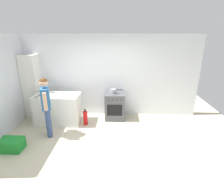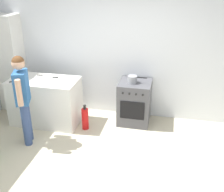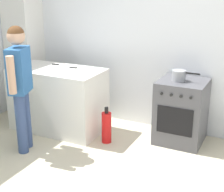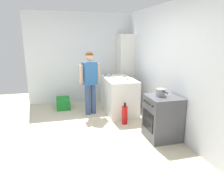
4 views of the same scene
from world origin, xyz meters
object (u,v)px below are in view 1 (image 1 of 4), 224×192
object	(u,v)px
pot	(113,91)
knife_paring	(63,93)
larder_cabinet	(32,87)
knife_utility	(38,97)
knife_bread	(41,96)
oven_left	(115,106)
person	(46,103)
knife_chef	(57,92)
fire_extinguisher	(85,118)
recycling_crate_lower	(11,145)

from	to	relation	value
pot	knife_paring	distance (m)	1.51
knife_paring	larder_cabinet	xyz separation A→B (m)	(-1.11, 0.34, 0.09)
knife_utility	knife_bread	bearing A→B (deg)	59.43
oven_left	knife_utility	size ratio (longest dim) A/B	3.53
knife_paring	person	xyz separation A→B (m)	(-0.17, -0.88, 0.03)
pot	larder_cabinet	distance (m)	2.61
knife_paring	larder_cabinet	bearing A→B (deg)	162.74
knife_chef	knife_bread	bearing A→B (deg)	-133.36
pot	knife_chef	world-z (taller)	pot
oven_left	knife_paring	bearing A→B (deg)	-171.11
knife_chef	person	bearing A→B (deg)	-86.45
pot	knife_utility	bearing A→B (deg)	-165.43
fire_extinguisher	larder_cabinet	xyz separation A→B (m)	(-1.78, 0.58, 0.78)
person	knife_chef	bearing A→B (deg)	93.55
knife_utility	recycling_crate_lower	distance (m)	1.44
knife_chef	fire_extinguisher	distance (m)	1.18
recycling_crate_lower	knife_chef	bearing A→B (deg)	70.02
pot	knife_bread	distance (m)	2.11
fire_extinguisher	knife_bread	bearing A→B (deg)	-178.70
knife_bread	person	bearing A→B (deg)	-57.80
knife_paring	person	bearing A→B (deg)	-101.01
oven_left	recycling_crate_lower	distance (m)	2.98
knife_utility	knife_bread	distance (m)	0.10
knife_chef	person	distance (m)	0.97
oven_left	recycling_crate_lower	size ratio (longest dim) A/B	1.63
knife_chef	fire_extinguisher	bearing A→B (deg)	-19.43
knife_chef	knife_bread	size ratio (longest dim) A/B	0.98
knife_utility	knife_chef	size ratio (longest dim) A/B	0.77
pot	knife_bread	xyz separation A→B (m)	(-2.05, -0.46, -0.02)
knife_chef	recycling_crate_lower	size ratio (longest dim) A/B	0.60
knife_paring	fire_extinguisher	bearing A→B (deg)	-19.32
knife_utility	larder_cabinet	size ratio (longest dim) A/B	0.12
knife_bread	knife_utility	bearing A→B (deg)	-120.57
knife_chef	knife_bread	distance (m)	0.48
person	oven_left	bearing A→B (deg)	33.18
oven_left	knife_utility	world-z (taller)	knife_utility
knife_bread	recycling_crate_lower	world-z (taller)	knife_bread
knife_paring	knife_chef	bearing A→B (deg)	160.27
pot	knife_chef	xyz separation A→B (m)	(-1.73, -0.11, -0.02)
oven_left	recycling_crate_lower	xyz separation A→B (m)	(-2.37, -1.79, -0.29)
larder_cabinet	knife_utility	bearing A→B (deg)	-54.36
larder_cabinet	knife_paring	bearing A→B (deg)	-17.26
knife_chef	larder_cabinet	distance (m)	0.92
fire_extinguisher	knife_paring	bearing A→B (deg)	160.68
oven_left	fire_extinguisher	bearing A→B (deg)	-151.22
knife_bread	person	distance (m)	0.73
fire_extinguisher	recycling_crate_lower	size ratio (longest dim) A/B	0.96
oven_left	pot	distance (m)	0.50
person	knife_bread	bearing A→B (deg)	122.20
knife_paring	knife_bread	size ratio (longest dim) A/B	0.66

